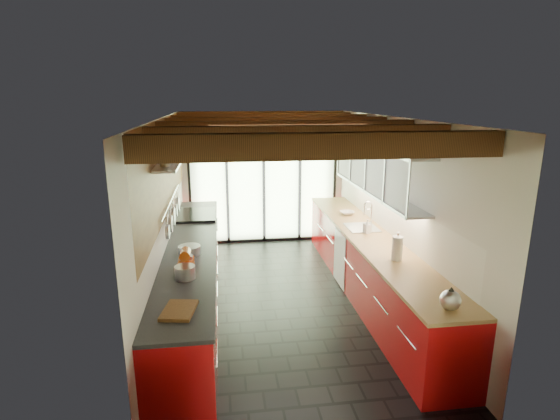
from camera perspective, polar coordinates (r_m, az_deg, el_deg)
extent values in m
plane|color=black|center=(6.50, 0.42, -11.63)|extent=(5.50, 5.50, 0.00)
plane|color=silver|center=(8.70, -2.17, 4.20)|extent=(3.20, 0.00, 3.20)
plane|color=silver|center=(3.51, 7.06, -12.20)|extent=(3.20, 0.00, 3.20)
plane|color=silver|center=(6.03, -14.80, -1.02)|extent=(0.00, 5.50, 5.50)
plane|color=silver|center=(6.46, 14.64, 0.03)|extent=(0.00, 5.50, 5.50)
plane|color=#472814|center=(5.83, 0.46, 11.93)|extent=(5.50, 5.50, 0.00)
cube|color=#593316|center=(3.64, 5.63, 8.32)|extent=(3.14, 0.14, 0.22)
cube|color=#593316|center=(4.51, 2.96, 9.59)|extent=(3.14, 0.14, 0.22)
cube|color=#593316|center=(5.40, 1.16, 10.43)|extent=(3.14, 0.14, 0.22)
cube|color=#593316|center=(6.29, -0.14, 11.03)|extent=(3.14, 0.14, 0.22)
cube|color=#593316|center=(7.18, -1.12, 11.47)|extent=(3.14, 0.14, 0.22)
cube|color=#593316|center=(8.07, -1.89, 11.82)|extent=(3.14, 0.14, 0.22)
cube|color=brown|center=(8.53, -2.21, 11.10)|extent=(3.14, 0.06, 0.50)
plane|color=brown|center=(6.08, -14.72, 5.64)|extent=(0.00, 4.90, 4.90)
plane|color=#C6EAAD|center=(8.73, -2.14, 2.73)|extent=(2.90, 0.00, 2.90)
cube|color=black|center=(8.70, -11.69, 2.38)|extent=(0.05, 0.04, 2.15)
cube|color=black|center=(8.97, 7.13, 2.95)|extent=(0.05, 0.04, 2.15)
cube|color=black|center=(8.69, -2.11, 2.66)|extent=(0.06, 0.05, 2.15)
cube|color=black|center=(8.53, -2.18, 9.75)|extent=(2.90, 0.05, 0.06)
cylinder|color=red|center=(8.49, -2.18, 11.08)|extent=(0.34, 0.04, 0.34)
cylinder|color=beige|center=(8.47, -2.17, 11.07)|extent=(0.28, 0.02, 0.28)
cube|color=#B60D10|center=(6.27, -11.31, -8.51)|extent=(0.65, 5.00, 0.88)
cube|color=black|center=(6.11, -11.52, -4.53)|extent=(0.68, 5.00, 0.04)
cube|color=silver|center=(7.63, -10.71, -4.25)|extent=(0.66, 0.90, 0.90)
cube|color=black|center=(7.49, -10.89, -0.70)|extent=(0.65, 0.90, 0.06)
cube|color=#B60D10|center=(6.61, 11.52, -7.31)|extent=(0.65, 5.00, 0.88)
cube|color=tan|center=(6.45, 11.73, -3.51)|extent=(0.68, 5.00, 0.04)
cube|color=white|center=(6.87, 7.81, -6.28)|extent=(0.02, 0.60, 0.84)
cube|color=silver|center=(6.80, 10.64, -2.28)|extent=(0.45, 0.52, 0.02)
cylinder|color=silver|center=(6.80, 11.86, -0.81)|extent=(0.02, 0.02, 0.34)
torus|color=silver|center=(6.74, 11.46, 0.56)|extent=(0.14, 0.02, 0.14)
plane|color=silver|center=(6.50, 11.17, 5.28)|extent=(0.00, 3.00, 3.00)
cube|color=#9EA0A5|center=(6.62, 12.42, 2.43)|extent=(0.34, 3.00, 0.03)
cube|color=#9EA0A5|center=(6.51, 12.74, 8.20)|extent=(0.34, 3.00, 0.03)
cylinder|color=silver|center=(6.27, -14.04, 1.23)|extent=(0.02, 2.20, 0.02)
cube|color=silver|center=(6.05, -13.66, 6.86)|extent=(0.28, 2.60, 0.03)
cylinder|color=silver|center=(5.44, -14.46, -2.78)|extent=(0.04, 0.18, 0.18)
cylinder|color=silver|center=(5.78, -14.09, -1.75)|extent=(0.04, 0.22, 0.22)
cylinder|color=silver|center=(6.11, -13.76, -0.83)|extent=(0.04, 0.26, 0.26)
cylinder|color=silver|center=(6.45, -13.46, -0.01)|extent=(0.04, 0.18, 0.18)
cylinder|color=silver|center=(6.79, -13.19, 0.73)|extent=(0.04, 0.22, 0.22)
cube|color=#CA4A10|center=(5.16, -12.16, -7.19)|extent=(0.18, 0.31, 0.13)
cylinder|color=#CA4A10|center=(5.08, -12.27, -5.66)|extent=(0.13, 0.20, 0.12)
cylinder|color=silver|center=(5.19, -12.14, -6.51)|extent=(0.16, 0.16, 0.13)
cylinder|color=silver|center=(4.98, -12.31, -7.95)|extent=(0.28, 0.28, 0.14)
cylinder|color=silver|center=(5.71, -11.75, -5.14)|extent=(0.37, 0.37, 0.11)
cube|color=brown|center=(4.29, -13.04, -12.66)|extent=(0.35, 0.44, 0.03)
sphere|color=silver|center=(4.50, 21.37, -10.80)|extent=(0.22, 0.22, 0.20)
cone|color=black|center=(4.46, 21.50, -9.54)|extent=(0.08, 0.08, 0.05)
cylinder|color=silver|center=(4.58, 20.72, -10.15)|extent=(0.03, 0.08, 0.04)
cylinder|color=white|center=(5.55, 15.07, -4.91)|extent=(0.14, 0.14, 0.30)
cylinder|color=silver|center=(5.49, 15.19, -3.12)|extent=(0.03, 0.03, 0.06)
imported|color=silver|center=(6.54, 11.33, -2.10)|extent=(0.12, 0.12, 0.21)
imported|color=silver|center=(7.52, 8.74, -0.38)|extent=(0.26, 0.26, 0.06)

